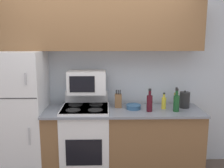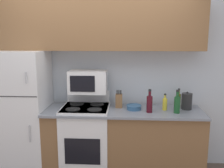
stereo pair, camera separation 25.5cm
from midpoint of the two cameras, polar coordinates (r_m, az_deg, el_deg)
name	(u,v)px [view 2 (the right image)]	position (r m, az deg, el deg)	size (l,w,h in m)	color
wall_back	(100,78)	(3.64, -0.71, 1.27)	(8.00, 0.05, 2.55)	silver
lower_cabinets	(123,142)	(3.49, 4.70, -13.13)	(2.09, 0.62, 0.92)	brown
refrigerator	(23,113)	(3.62, -17.90, -6.25)	(0.69, 0.67, 1.69)	white
upper_cabinets	(98,26)	(3.39, -0.99, 13.20)	(2.78, 0.35, 0.65)	brown
stove	(86,139)	(3.49, -3.81, -12.56)	(0.63, 0.61, 1.11)	white
microwave	(88,82)	(3.39, -3.37, 0.49)	(0.51, 0.31, 0.30)	white
knife_block	(119,101)	(3.41, 3.74, -3.84)	(0.09, 0.09, 0.24)	brown
bowl	(134,107)	(3.35, 7.21, -5.28)	(0.20, 0.20, 0.06)	#335B84
bottle_wine_green	(177,104)	(3.29, 16.83, -4.41)	(0.08, 0.08, 0.30)	#194C23
bottle_cooking_spray	(165,104)	(3.38, 14.12, -4.40)	(0.06, 0.06, 0.22)	gold
bottle_wine_red	(150,103)	(3.24, 10.82, -4.38)	(0.08, 0.08, 0.30)	#470F19
bottle_olive_oil	(178,100)	(3.57, 16.95, -3.51)	(0.06, 0.06, 0.26)	#5B6619
kettle	(187,101)	(3.50, 18.74, -3.78)	(0.14, 0.14, 0.24)	black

